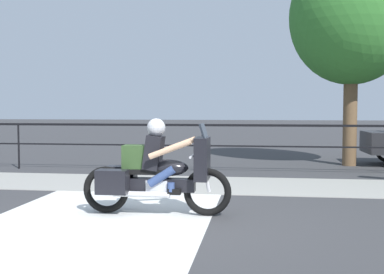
{
  "coord_description": "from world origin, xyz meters",
  "views": [
    {
      "loc": [
        1.43,
        -6.97,
        1.68
      ],
      "look_at": [
        0.18,
        2.15,
        1.12
      ],
      "focal_mm": 45.0,
      "sensor_mm": 36.0,
      "label": 1
    }
  ],
  "objects": [
    {
      "name": "fence_railing",
      "position": [
        0.0,
        5.45,
        0.99
      ],
      "size": [
        36.0,
        0.05,
        1.26
      ],
      "color": "black",
      "rests_on": "ground"
    },
    {
      "name": "crosswalk_band",
      "position": [
        -0.93,
        -0.2,
        0.0
      ],
      "size": [
        3.33,
        6.0,
        0.01
      ],
      "primitive_type": "cube",
      "color": "silver",
      "rests_on": "ground"
    },
    {
      "name": "ground_plane",
      "position": [
        0.0,
        0.0,
        0.0
      ],
      "size": [
        120.0,
        120.0,
        0.0
      ],
      "primitive_type": "plane",
      "color": "#38383A"
    },
    {
      "name": "motorcycle",
      "position": [
        -0.16,
        0.38,
        0.68
      ],
      "size": [
        2.38,
        0.76,
        1.52
      ],
      "rotation": [
        0.0,
        0.0,
        -0.06
      ],
      "color": "black",
      "rests_on": "ground"
    },
    {
      "name": "sidewalk_band",
      "position": [
        0.0,
        3.4,
        0.01
      ],
      "size": [
        44.0,
        2.4,
        0.01
      ],
      "primitive_type": "cube",
      "color": "#99968E",
      "rests_on": "ground"
    },
    {
      "name": "tree_behind_sign",
      "position": [
        4.08,
        7.46,
        4.28
      ],
      "size": [
        3.56,
        3.56,
        6.26
      ],
      "color": "brown",
      "rests_on": "ground"
    }
  ]
}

